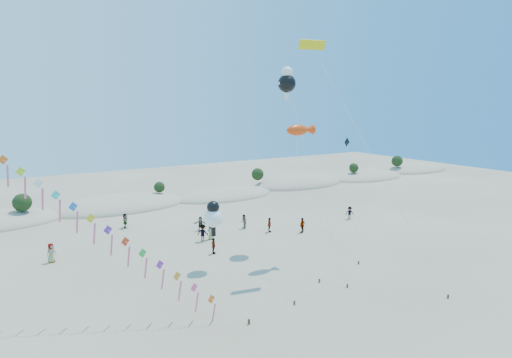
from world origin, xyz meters
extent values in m
ellipsoid|color=tan|center=(0.00, 45.30, 0.00)|extent=(19.00, 10.45, 3.40)
ellipsoid|color=#173914|center=(0.00, 45.30, 0.94)|extent=(15.20, 6.84, 0.76)
ellipsoid|color=tan|center=(16.00, 43.90, 0.00)|extent=(16.40, 9.02, 2.80)
ellipsoid|color=#173914|center=(16.00, 43.90, 0.77)|extent=(13.12, 5.90, 0.66)
ellipsoid|color=tan|center=(32.00, 45.70, 0.00)|extent=(18.00, 9.90, 3.80)
ellipsoid|color=#173914|center=(32.00, 45.70, 1.04)|extent=(14.40, 6.48, 0.72)
ellipsoid|color=tan|center=(48.00, 44.50, 0.00)|extent=(16.80, 9.24, 3.00)
ellipsoid|color=#173914|center=(48.00, 44.50, 0.83)|extent=(13.44, 6.05, 0.67)
ellipsoid|color=tan|center=(64.00, 45.90, 0.00)|extent=(17.60, 9.68, 3.20)
ellipsoid|color=#173914|center=(64.00, 45.90, 0.88)|extent=(14.08, 6.34, 0.70)
sphere|color=black|center=(-12.00, 43.40, 2.48)|extent=(2.20, 2.20, 2.20)
sphere|color=black|center=(6.00, 45.40, 2.24)|extent=(1.60, 1.60, 1.60)
sphere|color=black|center=(24.00, 46.80, 2.44)|extent=(2.10, 2.10, 2.10)
sphere|color=black|center=(44.00, 44.10, 2.32)|extent=(1.80, 1.80, 1.80)
sphere|color=black|center=(58.00, 45.60, 2.52)|extent=(2.30, 2.30, 2.30)
cube|color=#3F2D1E|center=(-1.10, 7.56, 0.17)|extent=(0.12, 0.12, 0.35)
cylinder|color=silver|center=(-12.49, 16.00, 9.54)|extent=(22.80, 16.90, 19.11)
cube|color=#FF5F15|center=(-3.10, 9.04, 1.68)|extent=(1.24, 0.49, 1.31)
cube|color=#DC5C85|center=(-2.92, 9.09, 0.58)|extent=(0.19, 0.45, 1.55)
cube|color=#FB4F82|center=(-4.01, 9.71, 2.43)|extent=(1.24, 0.49, 1.31)
cube|color=#DC5C85|center=(-3.83, 9.76, 1.33)|extent=(0.19, 0.45, 1.55)
cube|color=orange|center=(-4.91, 10.38, 3.19)|extent=(1.24, 0.49, 1.31)
cube|color=#DC5C85|center=(-4.73, 10.43, 2.09)|extent=(0.19, 0.45, 1.55)
cube|color=purple|center=(-5.81, 11.05, 3.95)|extent=(1.24, 0.49, 1.31)
cube|color=#DC5C85|center=(-5.63, 11.10, 2.85)|extent=(0.19, 0.45, 1.55)
cube|color=green|center=(-6.72, 11.72, 4.70)|extent=(1.24, 0.49, 1.31)
cube|color=#DC5C85|center=(-6.54, 11.77, 3.60)|extent=(0.19, 0.45, 1.55)
cube|color=red|center=(-7.62, 12.39, 5.46)|extent=(1.24, 0.49, 1.31)
cube|color=#DC5C85|center=(-7.44, 12.44, 4.36)|extent=(0.19, 0.45, 1.55)
cube|color=#5E29A5|center=(-8.52, 13.06, 6.22)|extent=(1.24, 0.49, 1.31)
cube|color=#DC5C85|center=(-8.34, 13.11, 5.12)|extent=(0.19, 0.45, 1.55)
cube|color=yellow|center=(-9.43, 13.73, 6.98)|extent=(1.24, 0.49, 1.31)
cube|color=#DC5C85|center=(-9.25, 13.78, 5.88)|extent=(0.19, 0.45, 1.55)
cube|color=blue|center=(-10.33, 14.40, 7.73)|extent=(1.24, 0.49, 1.31)
cube|color=#DC5C85|center=(-10.15, 14.45, 6.63)|extent=(0.19, 0.45, 1.55)
cube|color=#1AC9C2|center=(-11.23, 15.07, 8.49)|extent=(1.24, 0.49, 1.31)
cube|color=#DC5C85|center=(-11.05, 15.12, 7.39)|extent=(0.19, 0.45, 1.55)
cube|color=white|center=(-12.14, 15.73, 9.25)|extent=(1.24, 0.49, 1.31)
cube|color=#DC5C85|center=(-11.96, 15.78, 8.15)|extent=(0.19, 0.45, 1.55)
cube|color=#B4DB19|center=(-13.04, 16.40, 10.00)|extent=(1.24, 0.49, 1.31)
cube|color=#DC5C85|center=(-12.86, 16.45, 8.90)|extent=(0.19, 0.45, 1.55)
cube|color=#FF5F15|center=(-13.95, 17.07, 10.76)|extent=(1.24, 0.49, 1.31)
cube|color=#DC5C85|center=(-13.77, 17.12, 9.66)|extent=(0.19, 0.45, 1.55)
cube|color=#3F2D1E|center=(3.11, 8.22, 0.15)|extent=(0.10, 0.10, 0.30)
cylinder|color=silver|center=(6.09, 12.14, 6.01)|extent=(5.99, 7.86, 12.03)
ellipsoid|color=red|center=(9.07, 16.05, 12.01)|extent=(2.29, 1.01, 1.01)
cone|color=red|center=(10.36, 16.05, 12.01)|extent=(0.92, 0.92, 0.92)
cube|color=#3F2D1E|center=(7.19, 10.30, 0.15)|extent=(0.10, 0.10, 0.30)
cylinder|color=silver|center=(4.24, 13.96, 2.28)|extent=(5.92, 7.34, 4.59)
sphere|color=white|center=(1.30, 17.62, 4.57)|extent=(1.64, 1.64, 1.64)
sphere|color=black|center=(1.30, 17.62, 5.55)|extent=(1.09, 1.09, 1.09)
cube|color=black|center=(1.30, 17.62, 3.35)|extent=(0.35, 0.18, 0.80)
cube|color=#3F2D1E|center=(8.45, 8.39, 0.15)|extent=(0.10, 0.10, 0.30)
cylinder|color=silver|center=(9.76, 14.47, 8.17)|extent=(2.65, 12.19, 16.36)
sphere|color=black|center=(11.07, 20.55, 16.35)|extent=(1.79, 1.79, 1.79)
sphere|color=white|center=(11.07, 20.55, 17.41)|extent=(1.16, 1.16, 1.16)
cube|color=white|center=(11.07, 20.55, 15.05)|extent=(0.35, 0.18, 0.80)
cube|color=white|center=(10.37, 20.55, 16.35)|extent=(0.60, 0.15, 0.25)
cube|color=white|center=(11.77, 20.55, 16.35)|extent=(0.60, 0.15, 0.25)
cube|color=#3F2D1E|center=(13.52, 3.03, 0.15)|extent=(0.10, 0.10, 0.30)
cylinder|color=silver|center=(11.32, 8.66, 9.61)|extent=(4.44, 11.29, 19.23)
cube|color=yellow|center=(9.11, 14.30, 19.21)|extent=(2.37, 0.97, 0.83)
cube|color=black|center=(9.11, 14.32, 19.21)|extent=(2.29, 0.58, 0.19)
cube|color=#3F2D1E|center=(12.86, 11.56, 0.15)|extent=(0.10, 0.10, 0.30)
cylinder|color=silver|center=(17.01, 16.93, 4.95)|extent=(8.31, 10.76, 9.92)
cube|color=black|center=(21.15, 22.29, 9.90)|extent=(1.08, 0.32, 1.11)
imported|color=slate|center=(3.62, 25.01, 0.93)|extent=(1.36, 1.31, 1.86)
imported|color=slate|center=(4.64, 25.21, 0.83)|extent=(0.82, 0.54, 1.67)
imported|color=slate|center=(2.89, 20.98, 0.78)|extent=(0.89, 0.95, 1.57)
imported|color=slate|center=(5.01, 28.69, 0.83)|extent=(1.55, 1.25, 1.65)
imported|color=slate|center=(11.44, 24.09, 0.84)|extent=(0.82, 1.06, 1.67)
imported|color=slate|center=(9.67, 26.81, 0.84)|extent=(0.77, 0.91, 1.68)
imported|color=slate|center=(-10.76, 26.71, 0.91)|extent=(1.05, 0.93, 1.81)
imported|color=slate|center=(14.50, 21.99, 0.87)|extent=(1.10, 0.76, 1.73)
imported|color=slate|center=(23.14, 23.43, 0.81)|extent=(1.21, 1.05, 1.62)
imported|color=slate|center=(-2.02, 34.36, 0.87)|extent=(1.02, 1.69, 1.74)
camera|label=1|loc=(-14.42, -14.87, 14.28)|focal=30.00mm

